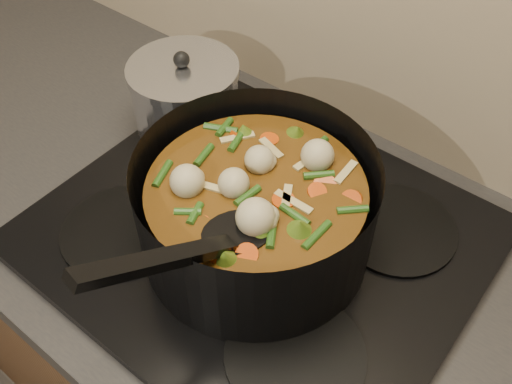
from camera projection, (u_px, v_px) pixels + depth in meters
The scene contains 4 objects.
counter at pixel (258, 371), 1.20m from camera, with size 2.64×0.64×0.91m.
stovetop at pixel (259, 234), 0.86m from camera, with size 0.62×0.54×0.03m.
stockpot at pixel (256, 211), 0.78m from camera, with size 0.42×0.49×0.24m.
saucepan at pixel (186, 97), 0.97m from camera, with size 0.19×0.19×0.15m.
Camera 1 is at (0.33, 1.51, 1.60)m, focal length 40.00 mm.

